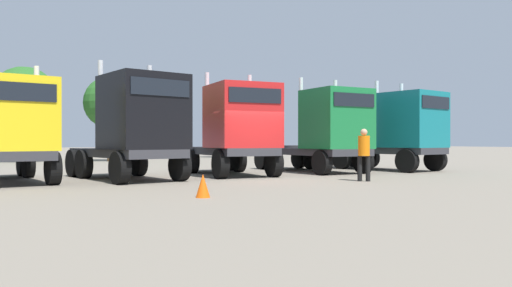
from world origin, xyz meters
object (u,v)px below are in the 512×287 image
Objects in this scene: semi_truck_teal at (400,131)px; visitor_in_hivis at (364,151)px; semi_truck_yellow at (9,130)px; traffic_cone_near at (203,186)px; semi_truck_red at (236,128)px; semi_truck_black at (137,125)px; semi_truck_green at (327,131)px.

visitor_in_hivis is at bearing -64.15° from semi_truck_teal.
semi_truck_yellow is 7.93m from traffic_cone_near.
traffic_cone_near is (-4.10, -6.51, -1.62)m from semi_truck_red.
semi_truck_red is 0.94× the size of semi_truck_teal.
semi_truck_teal reaches higher than semi_truck_red.
semi_truck_black reaches higher than semi_truck_green.
semi_truck_red is at bearing 87.15° from semi_truck_black.
semi_truck_green is at bearing 82.31° from semi_truck_yellow.
semi_truck_black is at bearing -99.38° from semi_truck_teal.
semi_truck_yellow is at bearing 105.22° from visitor_in_hivis.
semi_truck_red is 3.34× the size of visitor_in_hivis.
visitor_in_hivis is (2.75, -4.49, -0.85)m from semi_truck_red.
semi_truck_red reaches higher than visitor_in_hivis.
semi_truck_teal is 3.56× the size of visitor_in_hivis.
semi_truck_teal is at bearing 80.24° from semi_truck_black.
semi_truck_black reaches higher than semi_truck_yellow.
semi_truck_green is (4.38, -0.11, -0.05)m from semi_truck_red.
semi_truck_green reaches higher than traffic_cone_near.
visitor_in_hivis is at bearing 16.45° from traffic_cone_near.
semi_truck_teal reaches higher than visitor_in_hivis.
semi_truck_black reaches higher than semi_truck_teal.
semi_truck_yellow is 11.12× the size of traffic_cone_near.
semi_truck_black is at bearing -78.74° from semi_truck_red.
visitor_in_hivis is (-1.62, -4.38, -0.80)m from semi_truck_green.
semi_truck_red is 5.33m from visitor_in_hivis.
semi_truck_black reaches higher than semi_truck_red.
semi_truck_teal is (16.59, -0.58, 0.14)m from semi_truck_yellow.
traffic_cone_near is at bearing -53.55° from semi_truck_green.
semi_truck_black is 12.55m from semi_truck_teal.
traffic_cone_near is (-6.85, -2.02, -0.77)m from visitor_in_hivis.
semi_truck_green is 0.96× the size of semi_truck_teal.
semi_truck_red is 10.37× the size of traffic_cone_near.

